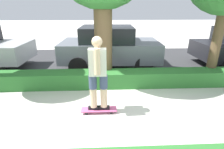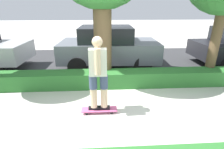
% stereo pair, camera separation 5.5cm
% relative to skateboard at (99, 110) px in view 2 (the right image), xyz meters
% --- Properties ---
extents(ground_plane, '(60.00, 60.00, 0.00)m').
position_rel_skateboard_xyz_m(ground_plane, '(0.55, -0.13, -0.07)').
color(ground_plane, beige).
extents(street_asphalt, '(18.57, 5.00, 0.01)m').
position_rel_skateboard_xyz_m(street_asphalt, '(0.55, 4.07, -0.07)').
color(street_asphalt, '#38383A').
rests_on(street_asphalt, ground_plane).
extents(hedge_row, '(18.57, 0.60, 0.48)m').
position_rel_skateboard_xyz_m(hedge_row, '(0.55, 1.47, 0.17)').
color(hedge_row, '#2D702D').
rests_on(hedge_row, ground_plane).
extents(skateboard, '(0.83, 0.24, 0.09)m').
position_rel_skateboard_xyz_m(skateboard, '(0.00, 0.00, 0.00)').
color(skateboard, '#DB5B93').
rests_on(skateboard, ground_plane).
extents(skater_person, '(0.50, 0.44, 1.70)m').
position_rel_skateboard_xyz_m(skater_person, '(-0.00, 0.00, 0.92)').
color(skater_person, black).
rests_on(skater_person, skateboard).
extents(parked_car_middle, '(3.91, 2.04, 1.63)m').
position_rel_skateboard_xyz_m(parked_car_middle, '(0.36, 3.36, 0.77)').
color(parked_car_middle, slate).
rests_on(parked_car_middle, ground_plane).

